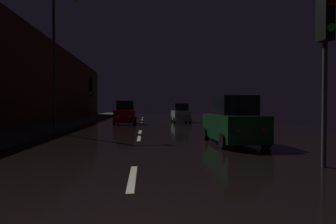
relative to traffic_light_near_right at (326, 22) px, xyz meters
The scene contains 10 objects.
ground 21.88m from the traffic_light_near_right, 103.54° to the left, with size 26.87×84.00×0.02m, color black.
sidewalk_left 24.56m from the traffic_light_near_right, 120.39° to the left, with size 4.40×84.00×0.15m, color #33302D.
building_facade_left 22.93m from the traffic_light_near_right, 130.47° to the left, with size 0.80×63.00×8.72m, color #472319.
lane_centerline 17.05m from the traffic_light_near_right, 107.66° to the left, with size 0.16×35.60×0.01m.
traffic_light_near_right is the anchor object (origin of this frame).
traffic_light_far_left 21.87m from the traffic_light_near_right, 117.15° to the left, with size 0.35×0.48×4.54m.
streetlamp_overhead 13.90m from the traffic_light_near_right, 134.99° to the left, with size 1.70×0.44×8.38m.
car_approaching_headlights 19.79m from the traffic_light_near_right, 109.53° to the left, with size 2.00×4.34×2.19m.
car_parked_right_near 5.52m from the traffic_light_near_right, 101.08° to the left, with size 1.91×4.13×2.08m.
car_parked_right_far 21.27m from the traffic_light_near_right, 92.46° to the left, with size 1.82×3.93×1.98m.
Camera 1 is at (0.27, -2.90, 1.61)m, focal length 27.78 mm.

